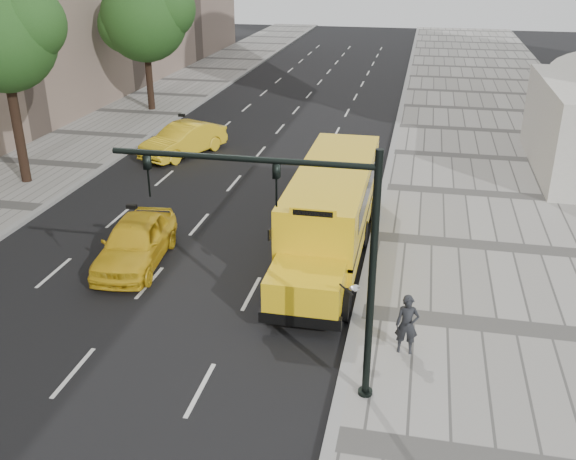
% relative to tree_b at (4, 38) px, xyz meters
% --- Properties ---
extents(ground, '(140.00, 140.00, 0.00)m').
position_rel_tree_b_xyz_m(ground, '(10.41, -2.90, -6.65)').
color(ground, black).
rests_on(ground, ground).
extents(sidewalk_museum, '(12.00, 140.00, 0.15)m').
position_rel_tree_b_xyz_m(sidewalk_museum, '(22.41, -2.90, -6.58)').
color(sidewalk_museum, gray).
rests_on(sidewalk_museum, ground).
extents(curb_museum, '(0.30, 140.00, 0.15)m').
position_rel_tree_b_xyz_m(curb_museum, '(16.41, -2.90, -6.58)').
color(curb_museum, gray).
rests_on(curb_museum, ground).
extents(curb_far, '(0.30, 140.00, 0.15)m').
position_rel_tree_b_xyz_m(curb_far, '(2.41, -2.90, -6.58)').
color(curb_far, gray).
rests_on(curb_far, ground).
extents(tree_b, '(5.19, 4.61, 8.93)m').
position_rel_tree_b_xyz_m(tree_b, '(0.00, 0.00, 0.00)').
color(tree_b, black).
rests_on(tree_b, ground).
extents(tree_c, '(6.19, 5.50, 8.77)m').
position_rel_tree_b_xyz_m(tree_c, '(0.02, 14.85, -0.59)').
color(tree_c, black).
rests_on(tree_c, ground).
extents(school_bus, '(2.96, 11.56, 3.19)m').
position_rel_tree_b_xyz_m(school_bus, '(14.91, -3.92, -4.89)').
color(school_bus, yellow).
rests_on(school_bus, ground).
extents(taxi_near, '(2.47, 5.07, 1.66)m').
position_rel_tree_b_xyz_m(taxi_near, '(8.43, -6.64, -5.82)').
color(taxi_near, yellow).
rests_on(taxi_near, ground).
extents(taxi_far, '(3.68, 5.38, 1.68)m').
position_rel_tree_b_xyz_m(taxi_far, '(5.56, 5.82, -5.81)').
color(taxi_far, yellow).
rests_on(taxi_far, ground).
extents(pedestrian, '(0.63, 0.42, 1.70)m').
position_rel_tree_b_xyz_m(pedestrian, '(17.89, -10.36, -5.65)').
color(pedestrian, black).
rests_on(pedestrian, sidewalk_museum).
extents(traffic_signal, '(6.18, 0.36, 6.40)m').
position_rel_tree_b_xyz_m(traffic_signal, '(15.60, -12.38, -2.56)').
color(traffic_signal, black).
rests_on(traffic_signal, ground).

